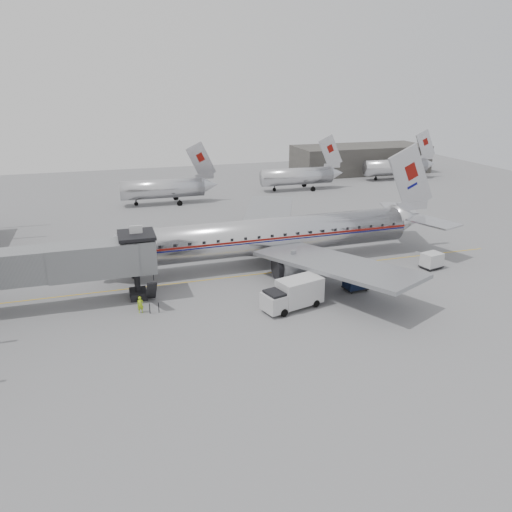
{
  "coord_description": "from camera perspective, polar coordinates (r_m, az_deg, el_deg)",
  "views": [
    {
      "loc": [
        -11.53,
        -42.18,
        19.94
      ],
      "look_at": [
        2.51,
        3.06,
        3.2
      ],
      "focal_mm": 35.0,
      "sensor_mm": 36.0,
      "label": 1
    }
  ],
  "objects": [
    {
      "name": "service_van",
      "position": [
        46.03,
        4.26,
        -4.3
      ],
      "size": [
        6.18,
        3.68,
        2.73
      ],
      "rotation": [
        0.0,
        0.0,
        0.27
      ],
      "color": "#BCBCBE",
      "rests_on": "ground"
    },
    {
      "name": "jet_bridge",
      "position": [
        48.75,
        -22.29,
        -0.91
      ],
      "size": [
        21.0,
        6.2,
        7.1
      ],
      "color": "slate",
      "rests_on": "ground"
    },
    {
      "name": "distant_aircraft_far",
      "position": [
        111.19,
        15.74,
        9.85
      ],
      "size": [
        16.39,
        3.2,
        10.26
      ],
      "color": "silver",
      "rests_on": "ground"
    },
    {
      "name": "ramp_worker",
      "position": [
        46.43,
        -13.08,
        -5.45
      ],
      "size": [
        0.6,
        0.43,
        1.56
      ],
      "primitive_type": "imported",
      "rotation": [
        0.0,
        0.0,
        0.1
      ],
      "color": "#ADDC19",
      "rests_on": "ground"
    },
    {
      "name": "ground",
      "position": [
        48.06,
        -1.79,
        -5.06
      ],
      "size": [
        160.0,
        160.0,
        0.0
      ],
      "primitive_type": "plane",
      "color": "slate",
      "rests_on": "ground"
    },
    {
      "name": "distant_aircraft_near",
      "position": [
        86.47,
        -10.53,
        7.66
      ],
      "size": [
        16.39,
        3.2,
        10.26
      ],
      "color": "silver",
      "rests_on": "ground"
    },
    {
      "name": "baggage_cart_white",
      "position": [
        59.08,
        19.45,
        -0.45
      ],
      "size": [
        2.58,
        2.18,
        1.77
      ],
      "rotation": [
        0.0,
        0.0,
        0.22
      ],
      "color": "silver",
      "rests_on": "ground"
    },
    {
      "name": "distant_aircraft_mid",
      "position": [
        96.69,
        4.8,
        9.15
      ],
      "size": [
        16.39,
        3.2,
        10.26
      ],
      "color": "silver",
      "rests_on": "ground"
    },
    {
      "name": "airliner",
      "position": [
        56.89,
        2.37,
        2.4
      ],
      "size": [
        41.05,
        38.05,
        12.98
      ],
      "rotation": [
        0.0,
        0.0,
        0.02
      ],
      "color": "silver",
      "rests_on": "ground"
    },
    {
      "name": "baggage_cart_navy",
      "position": [
        50.95,
        11.33,
        -2.85
      ],
      "size": [
        2.37,
        1.89,
        1.75
      ],
      "rotation": [
        0.0,
        0.0,
        0.09
      ],
      "color": "black",
      "rests_on": "ground"
    },
    {
      "name": "apron_line",
      "position": [
        54.13,
        -0.43,
        -2.15
      ],
      "size": [
        60.0,
        0.15,
        0.01
      ],
      "primitive_type": "cube",
      "rotation": [
        0.0,
        0.0,
        1.57
      ],
      "color": "gold",
      "rests_on": "ground"
    },
    {
      "name": "hangar",
      "position": [
        118.0,
        11.8,
        10.81
      ],
      "size": [
        30.0,
        12.0,
        6.0
      ],
      "primitive_type": "cube",
      "color": "#3C3937",
      "rests_on": "ground"
    }
  ]
}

